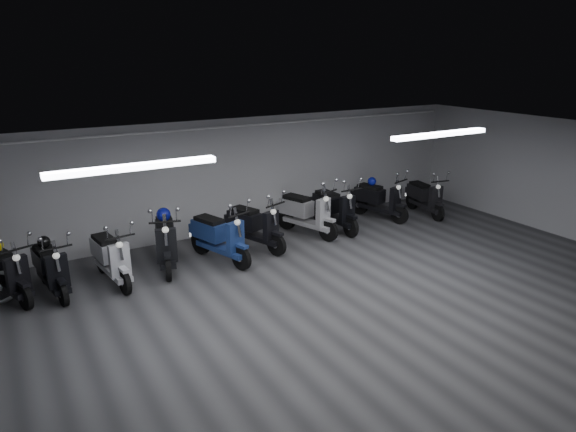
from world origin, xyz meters
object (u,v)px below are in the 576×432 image
scooter_9 (426,191)px  helmet_3 (164,215)px  scooter_2 (110,249)px  scooter_7 (335,202)px  helmet_2 (44,242)px  scooter_0 (5,264)px  scooter_1 (50,260)px  scooter_4 (219,229)px  scooter_6 (307,206)px  scooter_3 (165,234)px  scooter_5 (255,218)px  scooter_8 (380,193)px  helmet_1 (372,181)px

scooter_9 → helmet_3: (-7.18, 0.30, 0.40)m
scooter_2 → scooter_7: bearing=-3.3°
helmet_2 → scooter_0: bearing=-173.0°
helmet_2 → helmet_3: (2.31, 0.17, 0.12)m
scooter_1 → scooter_4: bearing=-10.4°
scooter_0 → scooter_6: 6.49m
scooter_0 → scooter_3: scooter_3 is taller
scooter_1 → scooter_5: bearing=-6.0°
scooter_9 → scooter_3: bearing=-170.6°
scooter_1 → scooter_8: scooter_8 is taller
scooter_1 → scooter_7: (6.60, 0.35, 0.06)m
scooter_7 → scooter_0: bearing=179.9°
scooter_7 → helmet_3: size_ratio=6.72×
scooter_3 → helmet_3: (0.07, 0.27, 0.32)m
scooter_1 → scooter_2: scooter_2 is taller
scooter_1 → scooter_3: (2.20, 0.15, 0.07)m
scooter_2 → helmet_2: bearing=156.5°
scooter_8 → helmet_2: (-8.17, -0.22, 0.24)m
scooter_3 → helmet_1: bearing=20.8°
scooter_4 → scooter_5: scooter_4 is taller
scooter_1 → scooter_0: bearing=158.5°
scooter_6 → scooter_9: bearing=-22.0°
scooter_1 → helmet_2: scooter_1 is taller
helmet_3 → scooter_9: bearing=-2.4°
scooter_0 → scooter_4: scooter_4 is taller
scooter_1 → helmet_1: size_ratio=7.92×
scooter_3 → helmet_3: bearing=90.0°
scooter_7 → scooter_9: (2.86, -0.24, -0.06)m
scooter_0 → scooter_1: scooter_0 is taller
scooter_7 → scooter_9: scooter_7 is taller
helmet_3 → scooter_7: bearing=-0.8°
scooter_2 → scooter_7: 5.55m
scooter_0 → helmet_3: size_ratio=6.37×
scooter_7 → scooter_1: bearing=-178.5°
scooter_5 → scooter_8: 3.87m
scooter_4 → helmet_3: (-1.01, 0.53, 0.33)m
scooter_2 → scooter_4: bearing=-9.0°
helmet_1 → helmet_3: (-5.78, -0.31, 0.07)m
scooter_1 → scooter_7: bearing=-5.3°
scooter_7 → scooter_9: bearing=-6.3°
scooter_1 → helmet_2: 0.37m
helmet_2 → scooter_2: bearing=-16.0°
scooter_0 → scooter_9: size_ratio=1.04×
helmet_3 → scooter_1: bearing=-169.7°
scooter_0 → scooter_7: (7.31, 0.19, 0.04)m
scooter_5 → scooter_7: 2.33m
scooter_6 → scooter_1: bearing=165.8°
scooter_7 → helmet_2: size_ratio=8.46×
scooter_4 → helmet_3: 1.19m
scooter_8 → helmet_3: 5.87m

